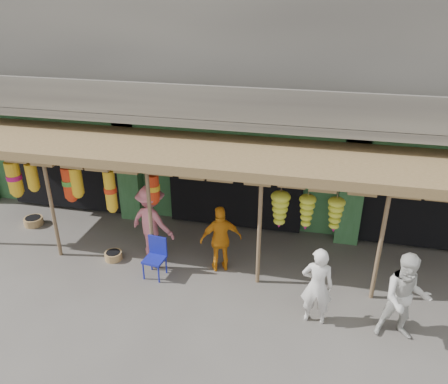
% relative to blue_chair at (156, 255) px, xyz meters
% --- Properties ---
extents(ground, '(80.00, 80.00, 0.00)m').
position_rel_blue_chair_xyz_m(ground, '(1.35, 0.42, -0.53)').
color(ground, '#514C47').
rests_on(ground, ground).
extents(building, '(16.40, 6.80, 7.00)m').
position_rel_blue_chair_xyz_m(building, '(1.34, 5.29, 2.84)').
color(building, gray).
rests_on(building, ground).
extents(awning, '(14.00, 2.70, 2.79)m').
position_rel_blue_chair_xyz_m(awning, '(1.20, 1.22, 2.04)').
color(awning, brown).
rests_on(awning, ground).
extents(blue_chair, '(0.50, 0.51, 0.95)m').
position_rel_blue_chair_xyz_m(blue_chair, '(0.00, 0.00, 0.00)').
color(blue_chair, '#171F9A').
rests_on(blue_chair, ground).
extents(basket_left, '(0.69, 0.69, 0.22)m').
position_rel_blue_chair_xyz_m(basket_left, '(-4.23, 1.42, -0.42)').
color(basket_left, olive).
rests_on(basket_left, ground).
extents(basket_right, '(0.44, 0.44, 0.19)m').
position_rel_blue_chair_xyz_m(basket_right, '(-1.27, 0.33, -0.43)').
color(basket_right, olive).
rests_on(basket_right, ground).
extents(person_front, '(0.63, 0.41, 1.70)m').
position_rel_blue_chair_xyz_m(person_front, '(3.65, -0.78, 0.32)').
color(person_front, silver).
rests_on(person_front, ground).
extents(person_right, '(0.92, 0.73, 1.84)m').
position_rel_blue_chair_xyz_m(person_right, '(5.25, -0.87, 0.39)').
color(person_right, silver).
rests_on(person_right, ground).
extents(person_vendor, '(1.06, 0.75, 1.66)m').
position_rel_blue_chair_xyz_m(person_vendor, '(1.42, 0.52, 0.30)').
color(person_vendor, orange).
rests_on(person_vendor, ground).
extents(person_shopper, '(1.37, 1.04, 1.89)m').
position_rel_blue_chair_xyz_m(person_shopper, '(-0.36, 0.76, 0.41)').
color(person_shopper, '#CF6E7C').
rests_on(person_shopper, ground).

